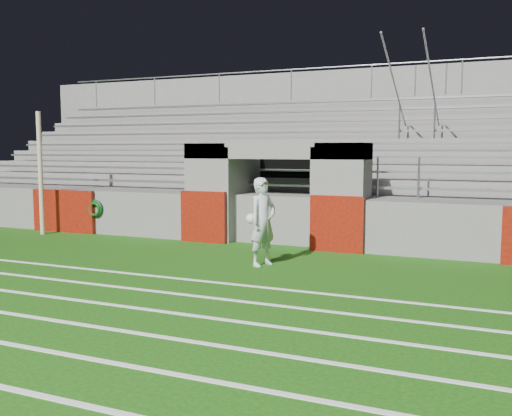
% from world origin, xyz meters
% --- Properties ---
extents(ground, '(90.00, 90.00, 0.00)m').
position_xyz_m(ground, '(0.00, 0.00, 0.00)').
color(ground, '#174A0C').
rests_on(ground, ground).
extents(field_post, '(0.13, 0.13, 3.51)m').
position_xyz_m(field_post, '(-6.76, 2.35, 1.75)').
color(field_post, beige).
rests_on(field_post, ground).
extents(field_markings, '(28.00, 8.09, 0.01)m').
position_xyz_m(field_markings, '(0.00, -5.00, 0.01)').
color(field_markings, white).
rests_on(field_markings, ground).
extents(stadium_structure, '(26.00, 8.48, 5.42)m').
position_xyz_m(stadium_structure, '(0.00, 7.97, 1.49)').
color(stadium_structure, '#62605D').
rests_on(stadium_structure, ground).
extents(goalkeeper_with_ball, '(0.68, 0.79, 1.86)m').
position_xyz_m(goalkeeper_with_ball, '(0.79, 0.79, 0.93)').
color(goalkeeper_with_ball, silver).
rests_on(goalkeeper_with_ball, ground).
extents(hose_coil, '(0.51, 0.14, 0.51)m').
position_xyz_m(hose_coil, '(-5.34, 2.93, 0.75)').
color(hose_coil, '#0C3C14').
rests_on(hose_coil, ground).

